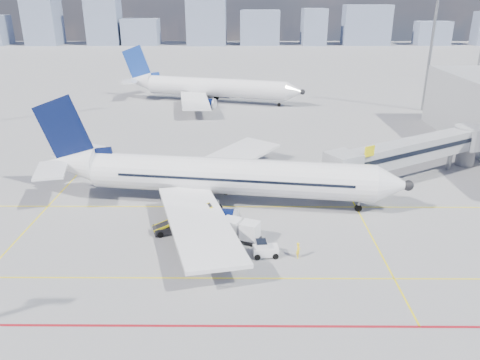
% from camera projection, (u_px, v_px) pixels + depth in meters
% --- Properties ---
extents(ground, '(420.00, 420.00, 0.00)m').
position_uv_depth(ground, '(226.00, 242.00, 44.06)').
color(ground, gray).
rests_on(ground, ground).
extents(apron_markings, '(90.00, 35.12, 0.01)m').
position_uv_depth(apron_markings, '(218.00, 265.00, 40.42)').
color(apron_markings, '#D9C80B').
rests_on(apron_markings, ground).
extents(jet_bridge, '(23.55, 15.78, 6.30)m').
position_uv_depth(jet_bridge, '(419.00, 150.00, 58.28)').
color(jet_bridge, '#9B9DA3').
rests_on(jet_bridge, ground).
extents(floodlight_mast_ne, '(3.20, 0.61, 25.45)m').
position_uv_depth(floodlight_mast_ne, '(432.00, 41.00, 90.00)').
color(floodlight_mast_ne, slate).
rests_on(floodlight_mast_ne, ground).
extents(distant_skyline, '(250.31, 14.59, 31.35)m').
position_uv_depth(distant_skyline, '(189.00, 22.00, 217.06)').
color(distant_skyline, slate).
rests_on(distant_skyline, ground).
extents(main_aircraft, '(41.19, 35.76, 12.07)m').
position_uv_depth(main_aircraft, '(215.00, 176.00, 51.28)').
color(main_aircraft, silver).
rests_on(main_aircraft, ground).
extents(second_aircraft, '(40.24, 34.46, 11.97)m').
position_uv_depth(second_aircraft, '(209.00, 87.00, 100.88)').
color(second_aircraft, silver).
rests_on(second_aircraft, ground).
extents(baggage_tug, '(2.33, 1.54, 1.54)m').
position_uv_depth(baggage_tug, '(264.00, 249.00, 41.45)').
color(baggage_tug, silver).
rests_on(baggage_tug, ground).
extents(cargo_dolly, '(4.06, 2.94, 2.04)m').
position_uv_depth(cargo_dolly, '(241.00, 230.00, 44.05)').
color(cargo_dolly, black).
rests_on(cargo_dolly, ground).
extents(belt_loader, '(6.00, 3.12, 2.43)m').
position_uv_depth(belt_loader, '(177.00, 226.00, 45.85)').
color(belt_loader, black).
rests_on(belt_loader, ground).
extents(ramp_worker, '(0.44, 0.60, 1.49)m').
position_uv_depth(ramp_worker, '(298.00, 250.00, 41.25)').
color(ramp_worker, yellow).
rests_on(ramp_worker, ground).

